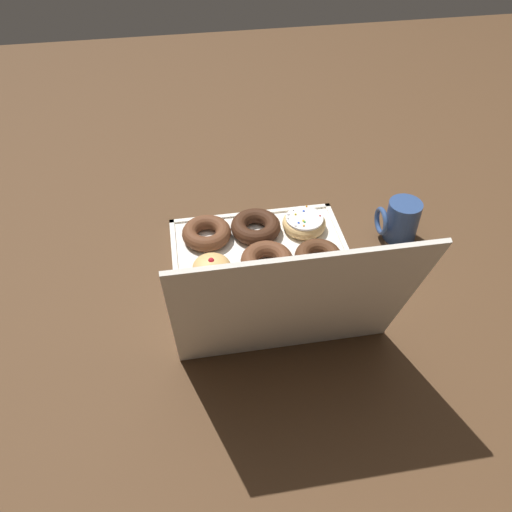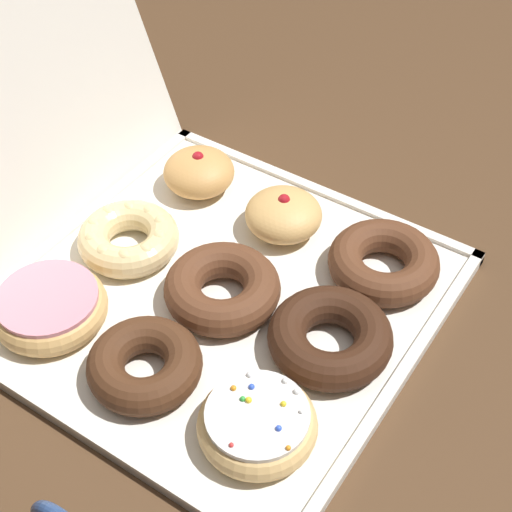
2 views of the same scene
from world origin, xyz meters
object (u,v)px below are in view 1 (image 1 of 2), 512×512
at_px(chocolate_cake_ring_donut_4, 267,261).
at_px(pink_frosted_donut_6, 332,297).
at_px(cruller_donut_7, 276,303).
at_px(jelly_filled_donut_5, 212,268).
at_px(chocolate_cake_ring_donut_1, 254,227).
at_px(sprinkle_donut_0, 304,223).
at_px(chocolate_cake_ring_donut_3, 319,258).
at_px(coffee_mug, 401,220).
at_px(donut_box, 265,270).
at_px(chocolate_cake_ring_donut_2, 207,233).
at_px(jelly_filled_donut_8, 214,309).

height_order(chocolate_cake_ring_donut_4, pink_frosted_donut_6, chocolate_cake_ring_donut_4).
bearing_deg(cruller_donut_7, jelly_filled_donut_5, -45.06).
bearing_deg(chocolate_cake_ring_donut_1, chocolate_cake_ring_donut_4, 94.67).
bearing_deg(sprinkle_donut_0, chocolate_cake_ring_donut_1, -2.40).
height_order(chocolate_cake_ring_donut_3, coffee_mug, coffee_mug).
bearing_deg(cruller_donut_7, donut_box, -89.85).
height_order(donut_box, sprinkle_donut_0, sprinkle_donut_0).
xyz_separation_m(sprinkle_donut_0, chocolate_cake_ring_donut_3, (-0.00, 0.13, -0.00)).
height_order(donut_box, chocolate_cake_ring_donut_2, chocolate_cake_ring_donut_2).
bearing_deg(chocolate_cake_ring_donut_1, sprinkle_donut_0, 177.60).
relative_size(sprinkle_donut_0, chocolate_cake_ring_donut_2, 0.90).
relative_size(chocolate_cake_ring_donut_4, jelly_filled_donut_5, 1.39).
xyz_separation_m(donut_box, chocolate_cake_ring_donut_3, (-0.12, 0.00, 0.02)).
height_order(donut_box, coffee_mug, coffee_mug).
bearing_deg(donut_box, jelly_filled_donut_8, 43.77).
bearing_deg(chocolate_cake_ring_donut_2, cruller_donut_7, 115.77).
height_order(chocolate_cake_ring_donut_2, chocolate_cake_ring_donut_4, chocolate_cake_ring_donut_4).
xyz_separation_m(chocolate_cake_ring_donut_4, cruller_donut_7, (0.01, 0.13, -0.00)).
bearing_deg(sprinkle_donut_0, jelly_filled_donut_8, 44.82).
bearing_deg(sprinkle_donut_0, donut_box, 45.90).
height_order(chocolate_cake_ring_donut_3, jelly_filled_donut_5, jelly_filled_donut_5).
height_order(jelly_filled_donut_5, coffee_mug, coffee_mug).
distance_m(chocolate_cake_ring_donut_1, chocolate_cake_ring_donut_3, 0.18).
distance_m(chocolate_cake_ring_donut_2, cruller_donut_7, 0.28).
distance_m(donut_box, chocolate_cake_ring_donut_3, 0.13).
xyz_separation_m(chocolate_cake_ring_donut_1, jelly_filled_donut_5, (0.12, 0.13, 0.00)).
bearing_deg(cruller_donut_7, jelly_filled_donut_8, -0.42).
relative_size(pink_frosted_donut_6, jelly_filled_donut_8, 1.38).
relative_size(sprinkle_donut_0, chocolate_cake_ring_donut_4, 0.89).
bearing_deg(jelly_filled_donut_5, pink_frosted_donut_6, 153.23).
height_order(jelly_filled_donut_8, coffee_mug, coffee_mug).
relative_size(donut_box, sprinkle_donut_0, 3.87).
height_order(jelly_filled_donut_5, pink_frosted_donut_6, jelly_filled_donut_5).
xyz_separation_m(chocolate_cake_ring_donut_3, chocolate_cake_ring_donut_4, (0.12, -0.01, 0.00)).
distance_m(jelly_filled_donut_5, pink_frosted_donut_6, 0.27).
relative_size(chocolate_cake_ring_donut_3, jelly_filled_donut_8, 1.29).
relative_size(donut_box, jelly_filled_donut_8, 4.91).
distance_m(sprinkle_donut_0, pink_frosted_donut_6, 0.25).
bearing_deg(coffee_mug, chocolate_cake_ring_donut_1, -9.96).
distance_m(pink_frosted_donut_6, jelly_filled_donut_8, 0.25).
xyz_separation_m(sprinkle_donut_0, jelly_filled_donut_5, (0.24, 0.13, 0.00)).
bearing_deg(sprinkle_donut_0, chocolate_cake_ring_donut_2, -0.46).
bearing_deg(chocolate_cake_ring_donut_4, chocolate_cake_ring_donut_2, -43.74).
relative_size(sprinkle_donut_0, pink_frosted_donut_6, 0.92).
bearing_deg(chocolate_cake_ring_donut_2, donut_box, 133.77).
bearing_deg(coffee_mug, donut_box, 11.19).
xyz_separation_m(donut_box, cruller_donut_7, (-0.00, 0.12, 0.02)).
bearing_deg(chocolate_cake_ring_donut_2, chocolate_cake_ring_donut_4, 136.26).
height_order(donut_box, jelly_filled_donut_5, jelly_filled_donut_5).
distance_m(donut_box, chocolate_cake_ring_donut_1, 0.13).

